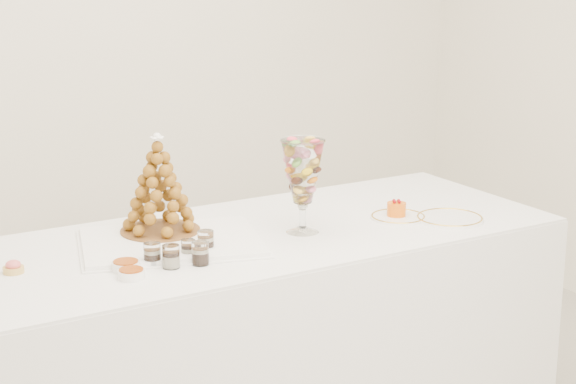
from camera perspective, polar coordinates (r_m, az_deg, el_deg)
buffet_table at (r=3.53m, az=-1.59°, el=-8.72°), size 2.14×0.87×0.81m
lace_tray at (r=3.27m, az=-6.95°, el=-2.97°), size 0.69×0.59×0.02m
macaron_vase at (r=3.34m, az=0.88°, el=1.14°), size 0.15×0.15×0.33m
cake_plate at (r=3.58m, az=6.54°, el=-1.49°), size 0.20×0.20×0.01m
spare_plate at (r=3.59m, az=9.56°, el=-1.56°), size 0.25×0.25×0.01m
pink_tart at (r=3.10m, az=-15.97°, el=-4.32°), size 0.07×0.07×0.04m
verrine_a at (r=3.07m, az=-8.05°, el=-3.67°), size 0.06×0.06×0.07m
verrine_b at (r=3.13m, az=-5.93°, el=-3.37°), size 0.06×0.06×0.06m
verrine_c at (r=3.18m, az=-4.90°, el=-2.94°), size 0.06×0.06×0.07m
verrine_d at (r=3.04m, az=-6.95°, el=-3.82°), size 0.06×0.06×0.07m
verrine_e at (r=3.06m, az=-5.22°, el=-3.64°), size 0.06×0.06×0.07m
ramekin_back at (r=3.05m, az=-9.59°, el=-4.35°), size 0.09×0.09×0.03m
ramekin_front at (r=2.98m, az=-9.27°, el=-4.82°), size 0.08×0.08×0.03m
croquembouche at (r=3.32m, az=-7.67°, el=0.47°), size 0.28×0.28×0.35m
mousse_cake at (r=3.58m, az=6.44°, el=-1.00°), size 0.07×0.07×0.06m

